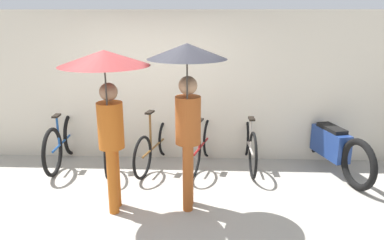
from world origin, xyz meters
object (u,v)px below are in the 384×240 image
(parked_bicycle_4, at_px, (249,144))
(pedestrian_center, at_px, (187,86))
(parked_bicycle_0, at_px, (63,141))
(parked_bicycle_1, at_px, (109,143))
(motorcycle, at_px, (330,145))
(parked_bicycle_2, at_px, (155,145))
(parked_bicycle_3, at_px, (202,144))
(pedestrian_leading, at_px, (107,86))

(parked_bicycle_4, relative_size, pedestrian_center, 0.80)
(parked_bicycle_0, relative_size, parked_bicycle_1, 0.99)
(parked_bicycle_0, height_order, parked_bicycle_1, parked_bicycle_1)
(parked_bicycle_0, bearing_deg, parked_bicycle_1, -92.24)
(parked_bicycle_1, distance_m, parked_bicycle_4, 2.35)
(parked_bicycle_1, distance_m, motorcycle, 3.64)
(parked_bicycle_2, relative_size, parked_bicycle_4, 0.98)
(pedestrian_center, bearing_deg, parked_bicycle_1, -45.82)
(parked_bicycle_1, height_order, parked_bicycle_2, parked_bicycle_2)
(parked_bicycle_2, bearing_deg, parked_bicycle_3, -74.38)
(pedestrian_leading, bearing_deg, parked_bicycle_4, -143.40)
(parked_bicycle_1, distance_m, pedestrian_center, 2.40)
(pedestrian_center, bearing_deg, parked_bicycle_2, -66.48)
(parked_bicycle_0, bearing_deg, pedestrian_center, -126.21)
(parked_bicycle_1, bearing_deg, parked_bicycle_4, -99.83)
(parked_bicycle_3, height_order, pedestrian_leading, pedestrian_leading)
(parked_bicycle_0, height_order, parked_bicycle_4, parked_bicycle_0)
(parked_bicycle_4, bearing_deg, parked_bicycle_1, 90.35)
(parked_bicycle_1, distance_m, parked_bicycle_2, 0.79)
(parked_bicycle_1, xyz_separation_m, pedestrian_center, (1.41, -1.47, 1.27))
(parked_bicycle_0, bearing_deg, parked_bicycle_3, -91.81)
(motorcycle, bearing_deg, parked_bicycle_3, 72.31)
(parked_bicycle_0, bearing_deg, parked_bicycle_4, -91.12)
(parked_bicycle_0, bearing_deg, parked_bicycle_2, -92.62)
(parked_bicycle_2, relative_size, parked_bicycle_3, 1.03)
(parked_bicycle_3, xyz_separation_m, parked_bicycle_4, (0.78, 0.04, 0.00))
(parked_bicycle_3, relative_size, motorcycle, 0.77)
(parked_bicycle_2, xyz_separation_m, motorcycle, (2.85, -0.05, 0.06))
(parked_bicycle_3, height_order, parked_bicycle_4, parked_bicycle_3)
(parked_bicycle_3, xyz_separation_m, pedestrian_center, (-0.16, -1.49, 1.26))
(motorcycle, bearing_deg, parked_bicycle_1, 73.56)
(parked_bicycle_0, height_order, pedestrian_center, pedestrian_center)
(pedestrian_leading, bearing_deg, pedestrian_center, -177.72)
(pedestrian_leading, distance_m, motorcycle, 3.73)
(pedestrian_leading, bearing_deg, parked_bicycle_0, -56.54)
(parked_bicycle_2, bearing_deg, parked_bicycle_1, 102.82)
(parked_bicycle_1, bearing_deg, pedestrian_center, -147.64)
(parked_bicycle_0, distance_m, pedestrian_center, 2.92)
(parked_bicycle_2, height_order, parked_bicycle_3, parked_bicycle_3)
(pedestrian_leading, xyz_separation_m, pedestrian_center, (0.94, 0.11, -0.01))
(parked_bicycle_4, bearing_deg, pedestrian_leading, 130.11)
(parked_bicycle_3, bearing_deg, pedestrian_center, -171.95)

